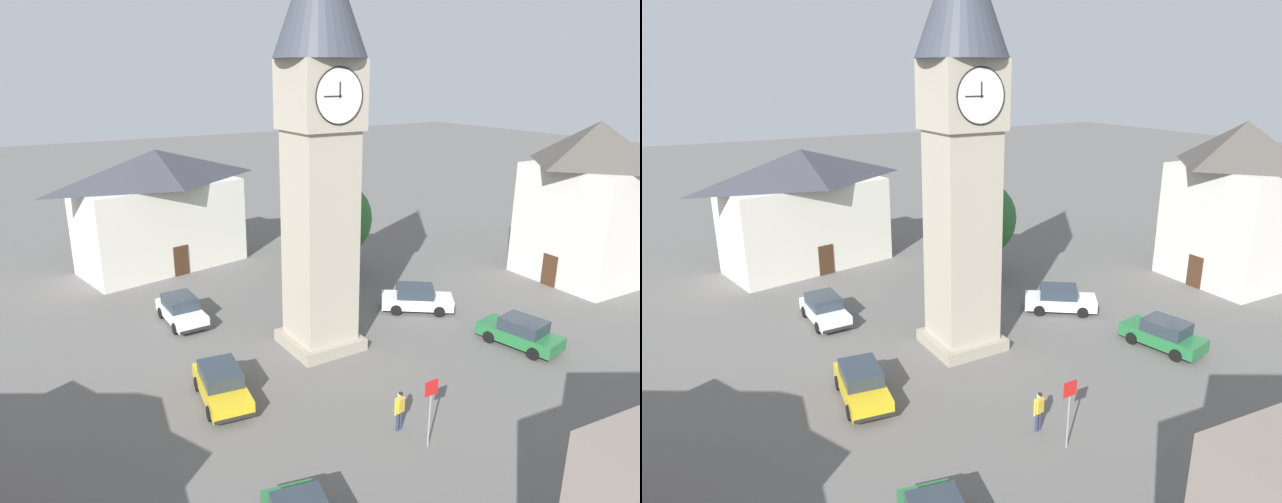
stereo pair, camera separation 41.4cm
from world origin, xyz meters
The scene contains 11 objects.
ground_plane centered at (0.00, 0.00, 0.00)m, with size 200.00×200.00×0.00m, color #605E5B.
clock_tower centered at (0.00, 0.00, 11.61)m, with size 4.25×4.25×19.90m.
car_silver_kerb centered at (-8.66, 5.44, 0.76)m, with size 2.43×4.37×1.53m.
car_red_corner centered at (6.25, 2.22, 0.76)m, with size 2.24×4.32×1.53m.
car_white_side centered at (5.20, -6.37, 0.76)m, with size 1.89×4.16×1.53m.
car_black_far centered at (-7.13, -0.83, 0.76)m, with size 4.32×3.81×1.53m.
pedestrian centered at (1.12, 7.80, 1.01)m, with size 0.55×0.29×1.69m.
tree centered at (-6.00, -8.21, 4.14)m, with size 5.22×5.22×6.76m.
building_shop_left centered at (-20.44, 0.63, 5.36)m, with size 6.86×7.63×10.52m.
building_terrace_right centered at (3.20, -16.49, 4.28)m, with size 12.30×7.50×8.40m.
road_sign centered at (0.85, 9.18, 1.90)m, with size 0.60×0.07×2.80m.
Camera 2 is at (13.27, 22.62, 13.42)m, focal length 31.63 mm.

